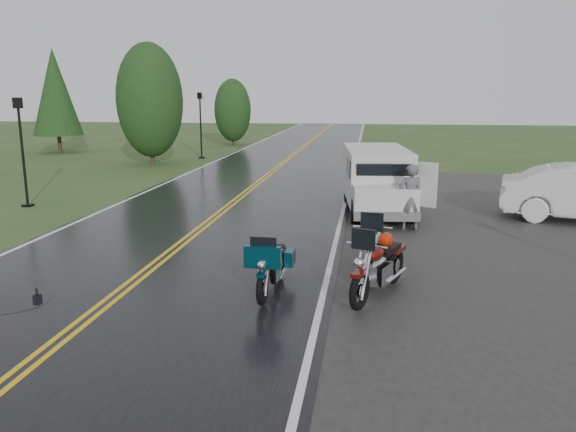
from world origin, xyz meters
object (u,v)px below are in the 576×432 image
Objects in this scene: motorcycle_silver at (370,254)px; van_white at (356,189)px; motorcycle_teal at (262,275)px; motorcycle_red at (360,275)px; person_at_van at (410,198)px; lamp_post_near_left at (23,152)px; lamp_post_far_left at (201,125)px.

van_white is at bearing 100.73° from motorcycle_silver.
motorcycle_teal is at bearing -108.01° from van_white.
motorcycle_red is 1.29× the size of person_at_van.
motorcycle_teal is 12.33m from lamp_post_near_left.
motorcycle_red is 0.62× the size of lamp_post_far_left.
van_white is at bearing -59.21° from lamp_post_far_left.
lamp_post_far_left is at bearing -69.91° from person_at_van.
motorcycle_red is 6.78m from van_white.
lamp_post_far_left reaches higher than motorcycle_red.
motorcycle_red is at bearing -91.47° from motorcycle_silver.
lamp_post_near_left is at bearing 167.32° from motorcycle_red.
motorcycle_red is at bearing -93.84° from van_white.
lamp_post_far_left is at bearing 83.62° from lamp_post_near_left.
lamp_post_far_left is (-10.78, 16.15, 0.99)m from person_at_van.
lamp_post_near_left is at bearing 142.54° from motorcycle_teal.
motorcycle_silver is 0.46× the size of van_white.
lamp_post_near_left is (-11.17, 7.81, 1.11)m from motorcycle_red.
person_at_van is (1.24, 6.21, 0.22)m from motorcycle_red.
motorcycle_teal is (-1.69, 0.01, -0.09)m from motorcycle_red.
motorcycle_teal is at bearing -70.64° from lamp_post_far_left.
person_at_van is at bearing 84.19° from motorcycle_silver.
motorcycle_teal is at bearing -139.91° from motorcycle_silver.
motorcycle_silver is 5.07m from person_at_van.
van_white reaches higher than person_at_van.
motorcycle_teal is 0.54× the size of lamp_post_far_left.
motorcycle_teal is 23.72m from lamp_post_far_left.
motorcycle_red is 0.99× the size of motorcycle_silver.
motorcycle_silver is (1.86, 1.25, 0.10)m from motorcycle_teal.
motorcycle_red is 0.65× the size of lamp_post_near_left.
lamp_post_near_left is (-9.48, 7.80, 1.20)m from motorcycle_teal.
lamp_post_far_left is at bearing 121.05° from motorcycle_silver.
lamp_post_near_left is (-10.92, 1.05, 0.78)m from van_white.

